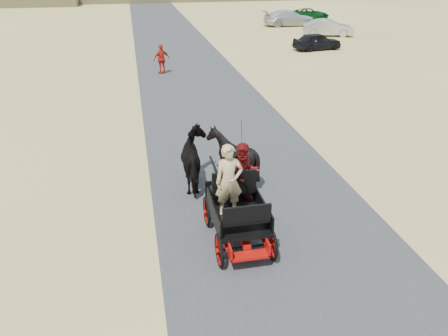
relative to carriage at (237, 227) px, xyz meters
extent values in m
plane|color=tan|center=(1.04, 0.84, -0.36)|extent=(140.00, 140.00, 0.00)
cube|color=#38383A|center=(1.04, 0.84, -0.35)|extent=(6.00, 140.00, 0.01)
imported|color=black|center=(-0.55, 3.00, 0.49)|extent=(0.91, 2.01, 1.70)
imported|color=black|center=(0.55, 3.00, 0.49)|extent=(1.37, 1.54, 1.70)
imported|color=tan|center=(-0.20, 0.05, 1.26)|extent=(0.66, 0.43, 1.80)
imported|color=#660C0F|center=(0.30, 0.60, 1.15)|extent=(0.77, 0.60, 1.58)
imported|color=#B21F14|center=(-0.51, 17.25, 0.50)|extent=(1.09, 0.77, 1.73)
imported|color=black|center=(11.30, 22.26, 0.26)|extent=(3.81, 2.00, 1.23)
imported|color=#B2B2B7|center=(14.61, 27.82, 0.34)|extent=(4.49, 2.60, 1.40)
imported|color=silver|center=(13.35, 34.32, 0.38)|extent=(5.10, 2.10, 1.48)
imported|color=#0C4C19|center=(17.14, 38.36, 0.22)|extent=(4.26, 2.09, 1.17)
camera|label=1|loc=(-2.13, -8.73, 6.00)|focal=35.00mm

